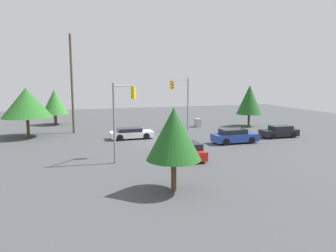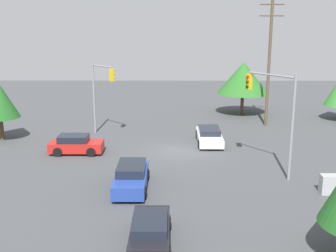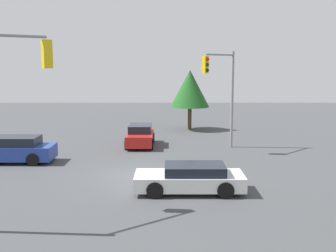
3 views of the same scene
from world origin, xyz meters
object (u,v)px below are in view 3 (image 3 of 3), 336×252
Objects in this scene: sedan_white at (190,178)px; traffic_signal_cross at (222,83)px; sedan_red at (140,136)px; sedan_blue at (13,150)px.

sedan_white is 0.74× the size of traffic_signal_cross.
sedan_red is at bearing -57.04° from traffic_signal_cross.
sedan_white is 10.31m from traffic_signal_cross.
sedan_white is 10.90m from sedan_red.
sedan_white is 1.18× the size of sedan_red.
sedan_blue reaches higher than sedan_white.
sedan_red is 6.60m from traffic_signal_cross.
traffic_signal_cross is (1.21, 5.39, 3.62)m from sedan_red.
sedan_blue is 8.50m from sedan_red.
sedan_red is 0.63× the size of traffic_signal_cross.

